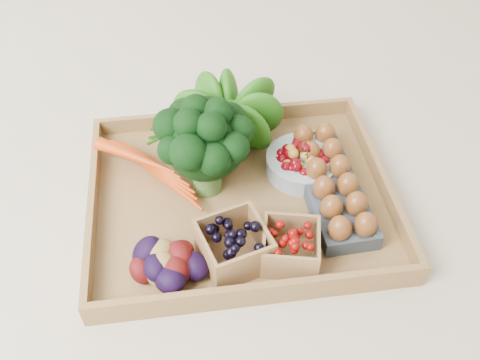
{
  "coord_description": "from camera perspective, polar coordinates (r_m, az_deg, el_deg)",
  "views": [
    {
      "loc": [
        -0.09,
        -0.67,
        0.76
      ],
      "look_at": [
        0.0,
        0.0,
        0.06
      ],
      "focal_mm": 40.0,
      "sensor_mm": 36.0,
      "label": 1
    }
  ],
  "objects": [
    {
      "name": "ground",
      "position": [
        1.01,
        0.0,
        -2.36
      ],
      "size": [
        4.0,
        4.0,
        0.0
      ],
      "primitive_type": "plane",
      "color": "beige",
      "rests_on": "ground"
    },
    {
      "name": "punnet_raspberry",
      "position": [
        0.89,
        5.41,
        -7.08
      ],
      "size": [
        0.11,
        0.11,
        0.06
      ],
      "primitive_type": "cube",
      "rotation": [
        0.0,
        0.0,
        -0.23
      ],
      "color": "#680604",
      "rests_on": "tray"
    },
    {
      "name": "tray",
      "position": [
        1.01,
        0.0,
        -2.07
      ],
      "size": [
        0.55,
        0.45,
        0.01
      ],
      "primitive_type": "cube",
      "color": "olive",
      "rests_on": "ground"
    },
    {
      "name": "egg_carton",
      "position": [
        1.01,
        9.57,
        -0.84
      ],
      "size": [
        0.11,
        0.29,
        0.03
      ],
      "primitive_type": "cube",
      "rotation": [
        0.0,
        0.0,
        0.04
      ],
      "color": "#3B414B",
      "rests_on": "tray"
    },
    {
      "name": "broccoli",
      "position": [
        0.97,
        -3.64,
        2.1
      ],
      "size": [
        0.18,
        0.18,
        0.14
      ],
      "primitive_type": null,
      "color": "black",
      "rests_on": "tray"
    },
    {
      "name": "cherry_bowl",
      "position": [
        1.04,
        6.65,
        1.72
      ],
      "size": [
        0.14,
        0.14,
        0.04
      ],
      "primitive_type": "cylinder",
      "color": "#8C9EA5",
      "rests_on": "tray"
    },
    {
      "name": "potatoes",
      "position": [
        0.87,
        -7.73,
        -8.49
      ],
      "size": [
        0.13,
        0.13,
        0.08
      ],
      "primitive_type": null,
      "color": "#420A0A",
      "rests_on": "tray"
    },
    {
      "name": "lettuce",
      "position": [
        1.07,
        -1.23,
        7.38
      ],
      "size": [
        0.15,
        0.15,
        0.15
      ],
      "primitive_type": "sphere",
      "color": "#224D0C",
      "rests_on": "tray"
    },
    {
      "name": "carrots",
      "position": [
        1.02,
        -8.38,
        0.66
      ],
      "size": [
        0.18,
        0.13,
        0.04
      ],
      "primitive_type": null,
      "color": "#C73B0B",
      "rests_on": "tray"
    },
    {
      "name": "punnet_blackberry",
      "position": [
        0.88,
        -0.65,
        -7.02
      ],
      "size": [
        0.13,
        0.13,
        0.07
      ],
      "primitive_type": "cube",
      "rotation": [
        0.0,
        0.0,
        0.28
      ],
      "color": "black",
      "rests_on": "tray"
    }
  ]
}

